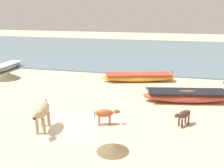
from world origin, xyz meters
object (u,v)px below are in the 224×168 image
at_px(fishing_boat_4, 187,96).
at_px(calf_far_dark, 184,115).
at_px(fishing_boat_3, 5,67).
at_px(cow_adult_dun, 42,111).
at_px(calf_near_rust, 105,114).
at_px(fishing_boat_0, 139,77).

height_order(fishing_boat_4, calf_far_dark, fishing_boat_4).
bearing_deg(fishing_boat_3, cow_adult_dun, 41.10).
bearing_deg(calf_near_rust, fishing_boat_4, 30.98).
bearing_deg(calf_near_rust, fishing_boat_0, 69.84).
bearing_deg(fishing_boat_4, calf_near_rust, 37.59).
xyz_separation_m(fishing_boat_0, fishing_boat_3, (-9.60, 0.71, -0.02)).
height_order(calf_near_rust, calf_far_dark, calf_near_rust).
relative_size(fishing_boat_4, calf_near_rust, 4.50).
height_order(fishing_boat_4, calf_near_rust, fishing_boat_4).
xyz_separation_m(fishing_boat_4, cow_adult_dun, (-5.09, -4.48, 0.45)).
relative_size(fishing_boat_0, calf_near_rust, 4.82).
height_order(fishing_boat_0, calf_far_dark, fishing_boat_0).
bearing_deg(fishing_boat_0, fishing_boat_3, 159.94).
height_order(fishing_boat_0, calf_near_rust, fishing_boat_0).
distance_m(fishing_boat_3, cow_adult_dun, 11.05).
relative_size(fishing_boat_0, cow_adult_dun, 2.89).
relative_size(fishing_boat_3, calf_near_rust, 3.65).
bearing_deg(fishing_boat_3, fishing_boat_4, 72.74).
distance_m(fishing_boat_4, calf_near_rust, 4.60).
xyz_separation_m(fishing_boat_0, cow_adult_dun, (-2.35, -7.61, 0.47)).
height_order(cow_adult_dun, calf_far_dark, cow_adult_dun).
xyz_separation_m(calf_near_rust, calf_far_dark, (2.86, 0.63, -0.02)).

